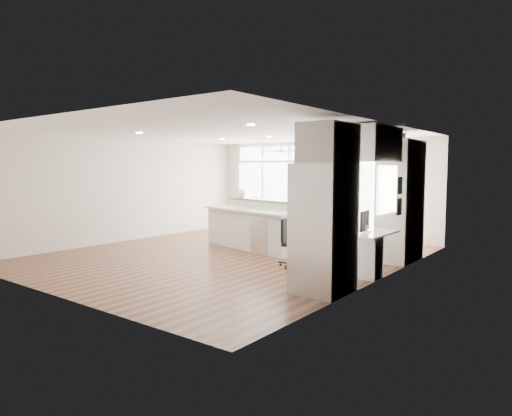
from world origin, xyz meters
The scene contains 24 objects.
floor centered at (0.00, 0.00, -0.01)m, with size 7.00×8.00×0.02m, color #3B1F12.
ceiling centered at (0.00, 0.00, 2.70)m, with size 7.00×8.00×0.02m, color white.
wall_back centered at (0.00, 4.00, 1.35)m, with size 7.00×0.04×2.70m, color beige.
wall_front centered at (0.00, -4.00, 1.35)m, with size 7.00×0.04×2.70m, color beige.
wall_left centered at (-3.50, 0.00, 1.35)m, with size 0.04×8.00×2.70m, color beige.
wall_right centered at (3.50, 0.00, 1.35)m, with size 0.04×8.00×2.70m, color beige.
glass_wall centered at (0.00, 3.94, 1.05)m, with size 5.80×0.06×2.08m, color white.
transom_row centered at (0.00, 3.94, 2.38)m, with size 5.90×0.06×0.40m, color white.
desk_window centered at (3.46, 0.30, 1.55)m, with size 0.04×0.85×0.85m, color white.
ceiling_fan centered at (-0.50, 2.80, 2.48)m, with size 1.16×1.16×0.32m, color white.
recessed_lights centered at (0.00, 0.20, 2.68)m, with size 3.40×3.00×0.02m, color white.
oven_cabinet centered at (3.17, 1.80, 1.25)m, with size 0.64×1.20×2.50m, color silver.
desk_nook centered at (3.13, 0.30, 0.38)m, with size 0.72×1.30×0.76m, color silver.
upper_cabinets centered at (3.17, 0.30, 2.35)m, with size 0.64×1.30×0.64m, color silver.
refrigerator centered at (3.11, -1.35, 1.00)m, with size 0.76×0.90×2.00m, color silver.
fridge_cabinet centered at (3.17, -1.35, 2.30)m, with size 0.64×0.90×0.60m, color silver.
framed_photos centered at (3.46, 0.92, 1.40)m, with size 0.06×0.22×0.80m, color black.
kitchen_island centered at (-0.13, 1.04, 0.58)m, with size 2.91×1.10×1.16m, color silver.
rug centered at (1.92, 0.79, 0.01)m, with size 0.98×0.71×0.01m, color #361F11.
office_chair centered at (1.81, -0.11, 0.47)m, with size 0.49×0.45×0.94m, color black.
fishbowl centered at (-0.96, 1.65, 1.27)m, with size 0.22×0.22×0.22m, color silver.
monitor centered at (3.05, 0.30, 0.96)m, with size 0.08×0.48×0.40m, color black.
keyboard centered at (2.88, 0.30, 0.77)m, with size 0.11×0.29×0.01m, color silver.
potted_plant centered at (3.17, 1.80, 2.63)m, with size 0.30×0.33×0.26m, color #2A5B27.
Camera 1 is at (6.50, -7.52, 1.92)m, focal length 32.00 mm.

